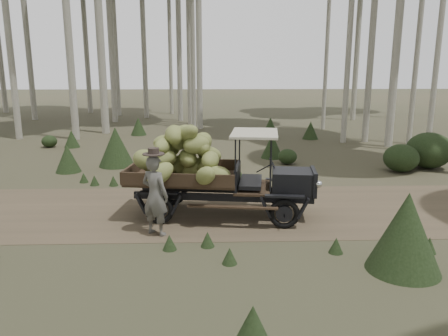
{
  "coord_description": "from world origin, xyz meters",
  "views": [
    {
      "loc": [
        1.21,
        -10.0,
        3.35
      ],
      "look_at": [
        1.54,
        -0.41,
        1.13
      ],
      "focal_mm": 35.0,
      "sensor_mm": 36.0,
      "label": 1
    }
  ],
  "objects": [
    {
      "name": "farmer",
      "position": [
        0.11,
        -1.52,
        0.85
      ],
      "size": [
        0.72,
        0.65,
        1.81
      ],
      "rotation": [
        0.0,
        0.0,
        2.6
      ],
      "color": "#56544F",
      "rests_on": "ground"
    },
    {
      "name": "undergrowth",
      "position": [
        -2.21,
        -1.45,
        0.56
      ],
      "size": [
        23.68,
        23.21,
        1.37
      ],
      "color": "#233319",
      "rests_on": "ground"
    },
    {
      "name": "ground",
      "position": [
        0.0,
        0.0,
        0.0
      ],
      "size": [
        120.0,
        120.0,
        0.0
      ],
      "primitive_type": "plane",
      "color": "#473D2B",
      "rests_on": "ground"
    },
    {
      "name": "dirt_track",
      "position": [
        0.0,
        0.0,
        0.0
      ],
      "size": [
        70.0,
        4.0,
        0.01
      ],
      "primitive_type": "cube",
      "color": "brown",
      "rests_on": "ground"
    },
    {
      "name": "banana_truck",
      "position": [
        0.98,
        -0.35,
        1.26
      ],
      "size": [
        4.43,
        2.27,
        2.21
      ],
      "rotation": [
        0.0,
        0.0,
        -0.14
      ],
      "color": "black",
      "rests_on": "ground"
    }
  ]
}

